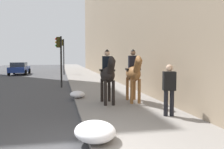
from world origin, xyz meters
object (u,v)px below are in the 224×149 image
(traffic_light_near_curb, at_px, (60,53))
(traffic_light_far_curb, at_px, (63,51))
(car_near_lane, at_px, (19,68))
(pedestrian_greeting, at_px, (169,87))
(mounted_horse_near, at_px, (108,74))
(mounted_horse_far, at_px, (134,73))

(traffic_light_near_curb, height_order, traffic_light_far_curb, traffic_light_far_curb)
(traffic_light_near_curb, bearing_deg, car_near_lane, 19.43)
(pedestrian_greeting, relative_size, traffic_light_near_curb, 0.49)
(traffic_light_far_curb, bearing_deg, mounted_horse_near, -175.03)
(mounted_horse_near, xyz_separation_m, traffic_light_near_curb, (6.82, 1.95, 0.95))
(car_near_lane, height_order, traffic_light_near_curb, traffic_light_near_curb)
(mounted_horse_far, relative_size, pedestrian_greeting, 1.35)
(pedestrian_greeting, bearing_deg, mounted_horse_far, 19.32)
(mounted_horse_near, xyz_separation_m, pedestrian_greeting, (-2.48, -1.57, -0.28))
(mounted_horse_far, bearing_deg, pedestrian_greeting, 12.81)
(mounted_horse_far, relative_size, traffic_light_far_curb, 0.56)
(traffic_light_far_curb, bearing_deg, pedestrian_greeting, -171.41)
(pedestrian_greeting, distance_m, traffic_light_far_curb, 21.45)
(car_near_lane, distance_m, traffic_light_far_curb, 5.54)
(mounted_horse_far, bearing_deg, traffic_light_far_curb, -167.44)
(mounted_horse_near, height_order, pedestrian_greeting, mounted_horse_near)
(mounted_horse_near, relative_size, traffic_light_near_curb, 0.66)
(pedestrian_greeting, height_order, traffic_light_far_curb, traffic_light_far_curb)
(mounted_horse_far, bearing_deg, mounted_horse_near, -78.05)
(car_near_lane, height_order, traffic_light_far_curb, traffic_light_far_curb)
(traffic_light_near_curb, xyz_separation_m, traffic_light_far_curb, (11.84, -0.33, 0.41))
(mounted_horse_near, height_order, traffic_light_far_curb, traffic_light_far_curb)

